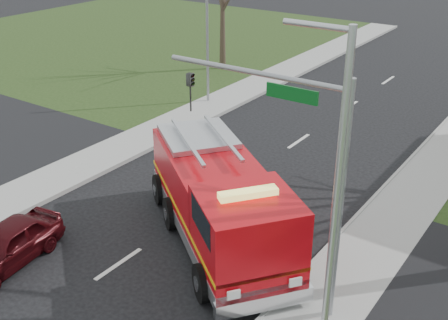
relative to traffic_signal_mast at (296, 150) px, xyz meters
The scene contains 6 objects.
ground 7.18m from the traffic_signal_mast, 163.94° to the right, with size 120.00×120.00×0.00m, color black.
traffic_signal_mast is the anchor object (origin of this frame).
streetlight_pole 2.78m from the traffic_signal_mast, 46.02° to the right, with size 1.48×0.16×8.40m.
utility_pole_far 17.38m from the traffic_signal_mast, 133.85° to the left, with size 0.14×0.14×7.00m, color gray.
fire_engine 4.81m from the traffic_signal_mast, 157.78° to the left, with size 8.09×7.08×3.26m.
parked_car_maroon 9.65m from the traffic_signal_mast, 156.88° to the right, with size 1.60×3.97×1.35m, color #38090C.
Camera 1 is at (11.07, -10.09, 10.43)m, focal length 45.00 mm.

